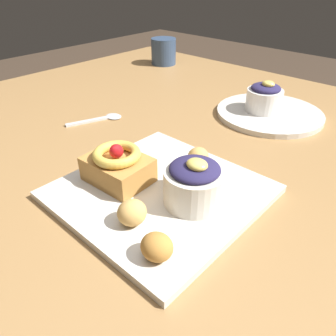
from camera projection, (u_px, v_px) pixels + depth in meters
name	position (u px, v px, depth m)	size (l,w,h in m)	color
dining_table	(217.00, 190.00, 0.65)	(1.50, 1.11, 0.73)	olive
front_plate	(159.00, 191.00, 0.51)	(0.28, 0.28, 0.01)	silver
cake_slice	(118.00, 166.00, 0.51)	(0.10, 0.08, 0.06)	#B77F3D
berry_ramekin	(194.00, 183.00, 0.46)	(0.09, 0.09, 0.08)	silver
fritter_front	(157.00, 247.00, 0.38)	(0.04, 0.04, 0.03)	#BC7F38
fritter_middle	(132.00, 213.00, 0.43)	(0.04, 0.04, 0.03)	tan
fritter_back	(198.00, 157.00, 0.55)	(0.04, 0.04, 0.03)	tan
back_plate	(269.00, 113.00, 0.77)	(0.24, 0.24, 0.01)	silver
back_ramekin	(264.00, 98.00, 0.75)	(0.08, 0.08, 0.07)	white
spoon	(102.00, 118.00, 0.75)	(0.06, 0.12, 0.00)	silver
coffee_mug	(164.00, 51.00, 1.13)	(0.08, 0.08, 0.09)	#334766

